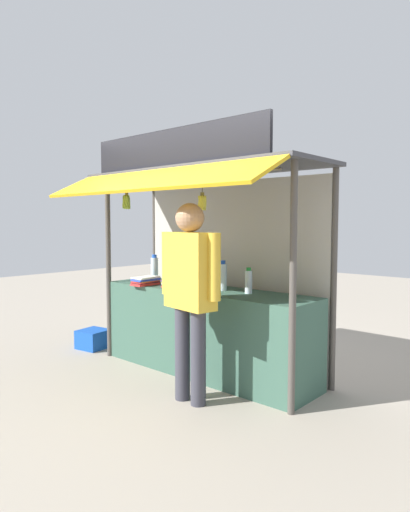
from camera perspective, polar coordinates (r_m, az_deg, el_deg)
The scene contains 14 objects.
ground_plane at distance 5.04m, azimuth -0.00°, elevation -14.32°, with size 20.00×20.00×0.00m, color #9E9384.
stall_counter at distance 4.92m, azimuth -0.00°, elevation -9.34°, with size 2.51×0.64×0.90m, color #385B4C.
stall_structure at distance 4.84m, azimuth 0.62°, elevation 3.13°, with size 2.71×1.48×2.50m.
water_bottle_mid_left at distance 4.71m, azimuth 2.23°, elevation -2.58°, with size 0.09×0.09×0.31m.
water_bottle_mid_right at distance 5.53m, azimuth -6.35°, elevation -1.56°, with size 0.09×0.09×0.32m.
water_bottle_back_right at distance 4.90m, azimuth 0.32°, elevation -2.38°, with size 0.08×0.08×0.30m.
water_bottle_front_right at distance 4.53m, azimuth 5.49°, elevation -3.19°, with size 0.07×0.07×0.26m.
magazine_stack_center at distance 5.16m, azimuth -7.46°, elevation -3.10°, with size 0.21×0.32×0.10m.
magazine_stack_far_right at distance 5.11m, azimuth -3.47°, elevation -3.36°, with size 0.24×0.32×0.06m.
magazine_stack_back_left at distance 4.76m, azimuth -3.29°, elevation -3.83°, with size 0.23×0.32×0.07m.
banana_bunch_rightmost at distance 4.24m, azimuth -0.35°, elevation 6.71°, with size 0.10×0.10×0.31m.
banana_bunch_inner_right at distance 5.06m, azimuth -9.82°, elevation 6.72°, with size 0.10×0.11×0.28m.
vendor_person at distance 4.00m, azimuth -1.89°, elevation -3.49°, with size 0.67×0.29×1.77m.
plastic_crate at distance 6.06m, azimuth -13.84°, elevation -10.08°, with size 0.34×0.34×0.23m, color #194CB2.
Camera 1 is at (3.19, -3.56, 1.61)m, focal length 31.87 mm.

